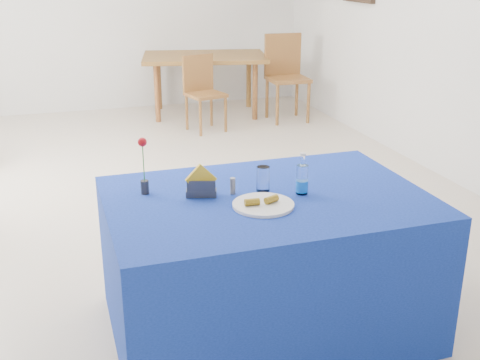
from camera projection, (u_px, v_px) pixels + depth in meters
name	position (u px, v px, depth m)	size (l,w,h in m)	color
floor	(172.00, 201.00, 4.98)	(7.00, 7.00, 0.00)	#C2B4A1
plate	(263.00, 205.00, 2.89)	(0.30, 0.30, 0.01)	white
drinking_glass	(263.00, 179.00, 3.06)	(0.07, 0.07, 0.13)	white
salt_shaker	(209.00, 185.00, 3.04)	(0.03, 0.03, 0.09)	slate
pepper_shaker	(233.00, 186.00, 3.03)	(0.03, 0.03, 0.09)	slate
blue_table	(266.00, 263.00, 3.15)	(1.60, 1.10, 0.76)	navy
water_bottle	(302.00, 180.00, 3.02)	(0.06, 0.06, 0.21)	white
napkin_holder	(201.00, 187.00, 2.99)	(0.16, 0.10, 0.17)	#393A3F
rose_vase	(144.00, 168.00, 3.00)	(0.05, 0.05, 0.29)	#232328
oak_table	(205.00, 61.00, 7.57)	(1.70, 1.28, 0.76)	brown
chair_bg_left	(202.00, 87.00, 6.92)	(0.47, 0.47, 0.86)	brown
chair_bg_right	(285.00, 71.00, 7.37)	(0.48, 0.48, 1.04)	brown
banana_pieces	(262.00, 201.00, 2.87)	(0.18, 0.06, 0.03)	gold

